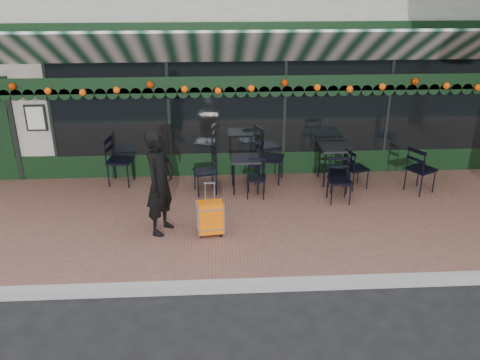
{
  "coord_description": "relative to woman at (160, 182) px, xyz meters",
  "views": [
    {
      "loc": [
        -0.11,
        -6.25,
        4.42
      ],
      "look_at": [
        0.33,
        1.6,
        1.03
      ],
      "focal_mm": 38.0,
      "sensor_mm": 36.0,
      "label": 1
    }
  ],
  "objects": [
    {
      "name": "ground",
      "position": [
        1.0,
        -1.51,
        -1.06
      ],
      "size": [
        80.0,
        80.0,
        0.0
      ],
      "primitive_type": "plane",
      "color": "black",
      "rests_on": "ground"
    },
    {
      "name": "sidewalk",
      "position": [
        1.0,
        0.49,
        -0.98
      ],
      "size": [
        18.0,
        4.0,
        0.15
      ],
      "primitive_type": "cube",
      "color": "brown",
      "rests_on": "ground"
    },
    {
      "name": "curb",
      "position": [
        1.0,
        -1.59,
        -0.98
      ],
      "size": [
        18.0,
        0.16,
        0.15
      ],
      "primitive_type": "cube",
      "color": "#9E9E99",
      "rests_on": "ground"
    },
    {
      "name": "restaurant_building",
      "position": [
        1.0,
        6.32,
        1.21
      ],
      "size": [
        12.0,
        9.6,
        4.5
      ],
      "color": "gray",
      "rests_on": "ground"
    },
    {
      "name": "woman",
      "position": [
        0.0,
        0.0,
        0.0
      ],
      "size": [
        0.66,
        0.78,
        1.81
      ],
      "primitive_type": "imported",
      "rotation": [
        0.0,
        0.0,
        1.16
      ],
      "color": "black",
      "rests_on": "sidewalk"
    },
    {
      "name": "suitcase",
      "position": [
        0.82,
        -0.19,
        -0.59
      ],
      "size": [
        0.45,
        0.29,
        0.96
      ],
      "rotation": [
        0.0,
        0.0,
        0.13
      ],
      "color": "#FF6A08",
      "rests_on": "sidewalk"
    },
    {
      "name": "cafe_table_a",
      "position": [
        3.42,
        1.95,
        -0.2
      ],
      "size": [
        0.64,
        0.64,
        0.79
      ],
      "color": "black",
      "rests_on": "sidewalk"
    },
    {
      "name": "cafe_table_b",
      "position": [
        1.53,
        1.62,
        -0.28
      ],
      "size": [
        0.57,
        0.57,
        0.7
      ],
      "color": "black",
      "rests_on": "sidewalk"
    },
    {
      "name": "chair_a_left",
      "position": [
        3.39,
        1.49,
        -0.53
      ],
      "size": [
        0.41,
        0.41,
        0.76
      ],
      "primitive_type": null,
      "rotation": [
        0.0,
        0.0,
        -1.65
      ],
      "color": "black",
      "rests_on": "sidewalk"
    },
    {
      "name": "chair_a_right",
      "position": [
        3.8,
        1.63,
        -0.5
      ],
      "size": [
        0.52,
        0.52,
        0.82
      ],
      "primitive_type": null,
      "rotation": [
        0.0,
        0.0,
        1.89
      ],
      "color": "black",
      "rests_on": "sidewalk"
    },
    {
      "name": "chair_a_front",
      "position": [
        3.29,
        0.98,
        -0.48
      ],
      "size": [
        0.43,
        0.43,
        0.86
      ],
      "primitive_type": null,
      "rotation": [
        0.0,
        0.0,
        0.0
      ],
      "color": "black",
      "rests_on": "sidewalk"
    },
    {
      "name": "chair_a_extra",
      "position": [
        5.02,
        1.35,
        -0.43
      ],
      "size": [
        0.65,
        0.65,
        0.95
      ],
      "primitive_type": null,
      "rotation": [
        0.0,
        0.0,
        2.08
      ],
      "color": "black",
      "rests_on": "sidewalk"
    },
    {
      "name": "chair_b_left",
      "position": [
        0.73,
        1.55,
        -0.46
      ],
      "size": [
        0.53,
        0.53,
        0.89
      ],
      "primitive_type": null,
      "rotation": [
        0.0,
        0.0,
        -1.36
      ],
      "color": "black",
      "rests_on": "sidewalk"
    },
    {
      "name": "chair_b_right",
      "position": [
        2.1,
        2.05,
        -0.4
      ],
      "size": [
        0.63,
        0.63,
        1.0
      ],
      "primitive_type": null,
      "rotation": [
        0.0,
        0.0,
        1.28
      ],
      "color": "black",
      "rests_on": "sidewalk"
    },
    {
      "name": "chair_b_front",
      "position": [
        1.72,
        1.31,
        -0.53
      ],
      "size": [
        0.43,
        0.43,
        0.76
      ],
      "primitive_type": null,
      "rotation": [
        0.0,
        0.0,
        -0.14
      ],
      "color": "black",
      "rests_on": "sidewalk"
    },
    {
      "name": "chair_solo",
      "position": [
        -1.03,
        2.1,
        -0.41
      ],
      "size": [
        0.56,
        0.56,
        1.0
      ],
      "primitive_type": null,
      "rotation": [
        0.0,
        0.0,
        1.43
      ],
      "color": "black",
      "rests_on": "sidewalk"
    }
  ]
}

